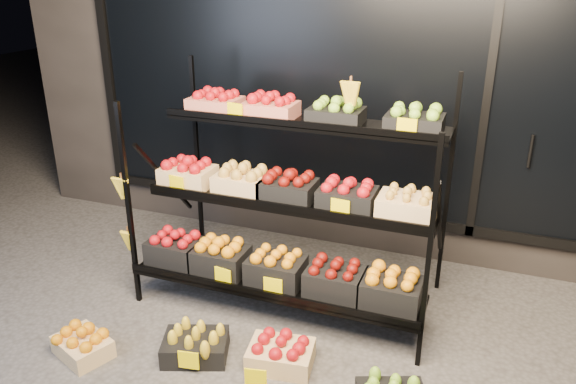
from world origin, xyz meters
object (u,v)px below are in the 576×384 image
at_px(display_rack, 287,201).
at_px(floor_crate_left, 82,343).
at_px(floor_crate_midleft, 195,344).
at_px(floor_crate_midright, 281,352).

bearing_deg(display_rack, floor_crate_left, -132.17).
bearing_deg(floor_crate_left, floor_crate_midleft, 41.40).
distance_m(floor_crate_midleft, floor_crate_midright, 0.55).
bearing_deg(floor_crate_left, display_rack, 69.59).
distance_m(display_rack, floor_crate_left, 1.62).
distance_m(display_rack, floor_crate_midright, 1.03).
bearing_deg(floor_crate_midright, floor_crate_left, -172.06).
distance_m(floor_crate_left, floor_crate_midright, 1.27).
bearing_deg(floor_crate_midleft, floor_crate_left, 179.44).
xyz_separation_m(floor_crate_left, floor_crate_midleft, (0.68, 0.24, 0.01)).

